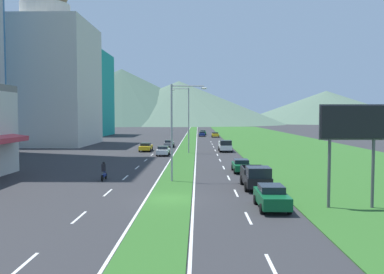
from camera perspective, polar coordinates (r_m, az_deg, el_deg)
The scene contains 46 objects.
ground_plane at distance 28.81m, azimuth -3.31°, elevation -9.14°, with size 600.00×600.00×0.00m, color #2D2D30.
grass_median at distance 88.31m, azimuth -0.46°, elevation -0.77°, with size 3.20×240.00×0.06m, color #2D6023.
grass_verge_right at distance 90.21m, azimuth 12.74°, elevation -0.76°, with size 24.00×240.00×0.06m, color #2D6023.
lane_dash_left_1 at distance 18.19m, azimuth -23.48°, elevation -16.84°, with size 0.16×2.80×0.01m, color silver.
lane_dash_left_2 at distance 24.88m, azimuth -16.24°, elevation -11.25°, with size 0.16×2.80×0.01m, color silver.
lane_dash_left_3 at distance 31.91m, azimuth -12.25°, elevation -7.98°, with size 0.16×2.80×0.01m, color silver.
lane_dash_left_4 at distance 39.10m, azimuth -9.75°, elevation -5.89°, with size 0.16×2.80×0.01m, color silver.
lane_dash_left_5 at distance 46.39m, azimuth -8.05°, elevation -4.45°, with size 0.16×2.80×0.01m, color silver.
lane_dash_left_6 at distance 53.72m, azimuth -6.81°, elevation -3.39°, with size 0.16×2.80×0.01m, color silver.
lane_dash_left_7 at distance 61.08m, azimuth -5.87°, elevation -2.59°, with size 0.16×2.80×0.01m, color silver.
lane_dash_left_8 at distance 68.47m, azimuth -5.13°, elevation -1.96°, with size 0.16×2.80×0.01m, color silver.
lane_dash_left_9 at distance 75.88m, azimuth -4.54°, elevation -1.45°, with size 0.16×2.80×0.01m, color silver.
lane_dash_left_10 at distance 83.29m, azimuth -4.06°, elevation -1.03°, with size 0.16×2.80×0.01m, color silver.
lane_dash_left_11 at distance 90.71m, azimuth -3.65°, elevation -0.68°, with size 0.16×2.80×0.01m, color silver.
lane_dash_right_1 at distance 16.98m, azimuth 11.65°, elevation -18.11°, with size 0.16×2.80×0.01m, color silver.
lane_dash_right_2 at distance 24.01m, azimuth 8.26°, elevation -11.68°, with size 0.16×2.80×0.01m, color silver.
lane_dash_right_3 at distance 31.24m, azimuth 6.49°, elevation -8.17°, with size 0.16×2.80×0.01m, color silver.
lane_dash_right_4 at distance 38.56m, azimuth 5.40°, elevation -5.99°, with size 0.16×2.80×0.01m, color silver.
lane_dash_right_5 at distance 45.93m, azimuth 4.67°, elevation -4.50°, with size 0.16×2.80×0.01m, color silver.
lane_dash_right_6 at distance 53.32m, azimuth 4.14°, elevation -3.42°, with size 0.16×2.80×0.01m, color silver.
lane_dash_right_7 at distance 60.74m, azimuth 3.74°, elevation -2.61°, with size 0.16×2.80×0.01m, color silver.
lane_dash_right_8 at distance 68.16m, azimuth 3.43°, elevation -1.97°, with size 0.16×2.80×0.01m, color silver.
lane_dash_right_9 at distance 75.60m, azimuth 3.18°, elevation -1.46°, with size 0.16×2.80×0.01m, color silver.
lane_dash_right_10 at distance 83.04m, azimuth 2.97°, elevation -1.04°, with size 0.16×2.80×0.01m, color silver.
lane_dash_right_11 at distance 90.48m, azimuth 2.80°, elevation -0.69°, with size 0.16×2.80×0.01m, color silver.
edge_line_median_left at distance 88.37m, azimuth -1.59°, elevation -0.78°, with size 0.16×240.00×0.01m, color silver.
edge_line_median_right at distance 88.29m, azimuth 0.68°, elevation -0.78°, with size 0.16×240.00×0.01m, color silver.
domed_building at distance 87.19m, azimuth -20.55°, elevation 8.68°, with size 18.48×18.48×36.50m.
midrise_colored at distance 124.19m, azimuth -16.06°, elevation 6.01°, with size 17.17×17.17×24.97m, color teal.
hill_far_left at distance 285.73m, azimuth -10.27°, elevation 5.87°, with size 163.47×163.47×39.35m, color #3D5647.
hill_far_center at distance 275.25m, azimuth -1.92°, elevation 5.07°, with size 148.19×148.19×30.17m, color #516B56.
hill_far_right at distance 334.69m, azimuth 19.06°, elevation 4.20°, with size 145.57×145.57×25.90m, color #516B56.
street_lamp_near at distance 35.84m, azimuth -2.37°, elevation 1.74°, with size 3.36×0.48×9.01m.
street_lamp_mid at distance 62.63m, azimuth -0.75°, elevation 3.06°, with size 2.93×0.32×10.56m.
billboard_roadside at distance 27.43m, azimuth 22.46°, elevation 1.00°, with size 4.30×0.28×6.88m.
car_0 at distance 59.68m, azimuth -4.25°, elevation -2.00°, with size 1.89×4.42×1.45m.
car_1 at distance 121.70m, azimuth 1.62°, elevation 0.67°, with size 1.96×4.76×1.47m.
car_2 at distance 67.03m, azimuth -6.78°, elevation -1.45°, with size 2.01×4.69×1.44m.
car_3 at distance 109.17m, azimuth 3.42°, elevation 0.36°, with size 2.00×4.49×1.40m.
car_4 at distance 42.57m, azimuth 7.24°, elevation -4.17°, with size 1.89×4.30×1.37m.
car_5 at distance 26.39m, azimuth 11.59°, elevation -8.58°, with size 1.94×4.29×1.55m.
car_6 at distance 113.37m, azimuth 1.47°, elevation 0.47°, with size 1.87×4.73×1.41m.
car_7 at distance 74.93m, azimuth -3.38°, elevation -0.96°, with size 1.86×4.17×1.38m.
pickup_truck_0 at distance 33.16m, azimuth 9.36°, elevation -5.82°, with size 2.18×5.40×2.00m.
pickup_truck_1 at distance 65.95m, azimuth 4.90°, elevation -1.30°, with size 2.18×5.40×2.00m.
motorcycle_rider at distance 37.87m, azimuth -12.80°, elevation -5.09°, with size 0.36×2.00×1.80m.
Camera 1 is at (2.08, -28.07, 6.16)m, focal length 36.34 mm.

